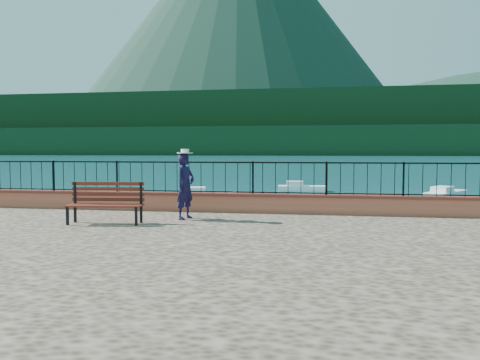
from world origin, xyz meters
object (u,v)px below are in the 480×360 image
(park_bench, at_px, (105,212))
(boat_3, at_px, (204,193))
(boat_0, at_px, (142,212))
(boat_4, at_px, (302,186))
(boat_1, at_px, (310,205))
(boat_5, at_px, (446,191))
(person, at_px, (185,186))

(park_bench, xyz_separation_m, boat_3, (-1.77, 17.55, -1.12))
(park_bench, relative_size, boat_0, 0.47)
(boat_0, xyz_separation_m, boat_4, (6.35, 16.31, 0.00))
(boat_1, bearing_deg, boat_5, 84.62)
(boat_0, distance_m, boat_1, 8.19)
(park_bench, distance_m, boat_5, 25.26)
(person, relative_size, boat_1, 0.46)
(person, relative_size, boat_3, 0.43)
(boat_4, bearing_deg, park_bench, -102.10)
(boat_0, xyz_separation_m, boat_5, (15.87, 13.15, 0.00))
(boat_0, height_order, boat_5, same)
(person, height_order, boat_0, person)
(person, bearing_deg, boat_3, 33.14)
(boat_1, xyz_separation_m, boat_4, (-0.81, 12.34, 0.00))
(park_bench, distance_m, boat_4, 24.72)
(park_bench, bearing_deg, boat_1, 60.52)
(boat_1, xyz_separation_m, boat_5, (8.71, 9.18, 0.00))
(boat_1, bearing_deg, boat_3, 178.82)
(boat_0, relative_size, boat_4, 1.19)
(park_bench, relative_size, boat_3, 0.47)
(boat_0, xyz_separation_m, boat_3, (0.38, 9.52, 0.00))
(park_bench, bearing_deg, boat_4, 73.40)
(boat_3, bearing_deg, boat_5, -1.84)
(park_bench, distance_m, boat_0, 8.38)
(boat_0, bearing_deg, person, -59.46)
(person, height_order, boat_5, person)
(boat_3, height_order, boat_4, same)
(boat_0, relative_size, boat_1, 1.08)
(boat_3, bearing_deg, park_bench, -99.25)
(park_bench, distance_m, boat_3, 17.67)
(boat_0, bearing_deg, park_bench, -74.40)
(boat_1, height_order, boat_3, same)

